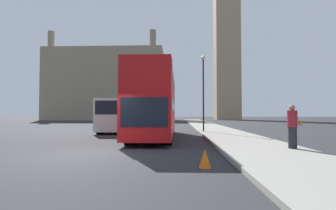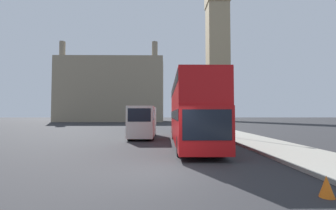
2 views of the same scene
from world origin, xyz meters
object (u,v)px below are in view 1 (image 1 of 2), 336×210
object	(u,v)px
white_van	(116,115)
street_lamp	(203,82)
clock_tower	(226,13)
red_double_decker_bus	(155,102)
pedestrian	(293,127)

from	to	relation	value
white_van	street_lamp	xyz separation A→B (m)	(7.44, -0.52, 2.75)
clock_tower	red_double_decker_bus	size ratio (longest dim) A/B	5.22
red_double_decker_bus	pedestrian	xyz separation A→B (m)	(6.29, -6.26, -1.34)
clock_tower	street_lamp	world-z (taller)	clock_tower
pedestrian	street_lamp	world-z (taller)	street_lamp
red_double_decker_bus	street_lamp	bearing A→B (deg)	50.96
street_lamp	clock_tower	bearing A→B (deg)	77.48
clock_tower	red_double_decker_bus	distance (m)	65.80
white_van	red_double_decker_bus	bearing A→B (deg)	-52.63
pedestrian	street_lamp	size ratio (longest dim) A/B	0.29
white_van	pedestrian	xyz separation A→B (m)	(10.10, -11.25, -0.44)
clock_tower	pedestrian	xyz separation A→B (m)	(-9.10, -63.69, -29.52)
red_double_decker_bus	pedestrian	size ratio (longest dim) A/B	6.27
white_van	street_lamp	bearing A→B (deg)	-4.02
white_van	clock_tower	bearing A→B (deg)	69.89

